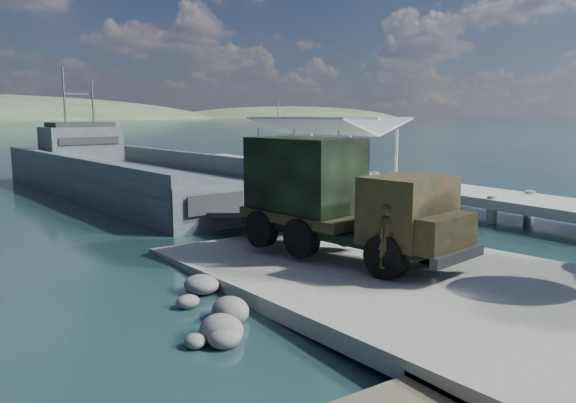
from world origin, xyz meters
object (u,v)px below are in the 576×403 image
object	(u,v)px
sailboat_near	(279,167)
sailboat_far	(286,167)
landing_craft	(132,183)
military_truck	(336,197)
soldier	(387,249)
pier	(333,167)

from	to	relation	value
sailboat_near	sailboat_far	distance (m)	1.19
sailboat_far	sailboat_near	bearing A→B (deg)	-140.77
landing_craft	military_truck	xyz separation A→B (m)	(-0.08, -22.20, 1.73)
sailboat_near	sailboat_far	world-z (taller)	sailboat_near
soldier	sailboat_near	bearing A→B (deg)	65.56
landing_craft	soldier	distance (m)	25.63
pier	sailboat_far	bearing A→B (deg)	70.18
soldier	sailboat_far	bearing A→B (deg)	64.43
pier	landing_craft	size ratio (longest dim) A/B	1.31
landing_craft	soldier	size ratio (longest dim) A/B	17.70
pier	military_truck	world-z (taller)	pier
pier	landing_craft	bearing A→B (deg)	157.60
pier	military_truck	size ratio (longest dim) A/B	4.81
soldier	sailboat_near	world-z (taller)	sailboat_near
military_truck	soldier	bearing A→B (deg)	-112.06
pier	soldier	xyz separation A→B (m)	(-14.05, -20.16, -0.15)
pier	military_truck	bearing A→B (deg)	-128.44
pier	landing_craft	xyz separation A→B (m)	(-13.21, 5.45, -0.79)
sailboat_near	sailboat_far	bearing A→B (deg)	41.42
soldier	landing_craft	bearing A→B (deg)	91.86
landing_craft	sailboat_near	bearing A→B (deg)	19.29
pier	landing_craft	world-z (taller)	landing_craft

